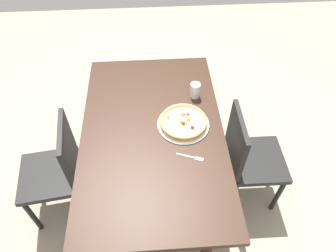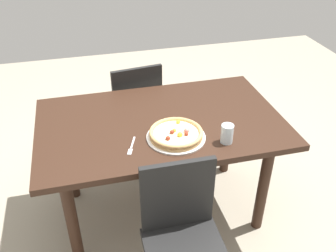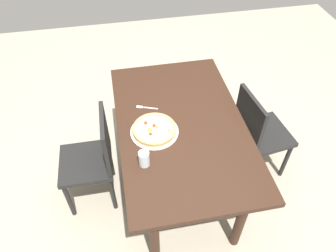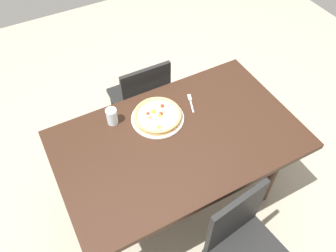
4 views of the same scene
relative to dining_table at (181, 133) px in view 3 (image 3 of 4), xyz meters
name	(u,v)px [view 3 (image 3 of 4)]	position (x,y,z in m)	size (l,w,h in m)	color
ground_plane	(179,184)	(0.00, 0.00, -0.66)	(6.00, 6.00, 0.00)	#9E937F
dining_table	(181,133)	(0.00, 0.00, 0.00)	(1.49, 0.91, 0.76)	#331E14
chair_near	(258,132)	(0.06, -0.67, -0.18)	(0.45, 0.45, 0.87)	black
chair_far	(94,158)	(0.04, 0.67, -0.18)	(0.40, 0.40, 0.87)	black
plate	(154,132)	(-0.04, 0.20, 0.11)	(0.34, 0.34, 0.01)	white
pizza	(154,129)	(-0.04, 0.20, 0.13)	(0.31, 0.31, 0.05)	tan
fork	(145,107)	(0.22, 0.23, 0.10)	(0.07, 0.16, 0.00)	silver
drinking_glass	(144,159)	(-0.31, 0.31, 0.16)	(0.07, 0.07, 0.11)	silver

